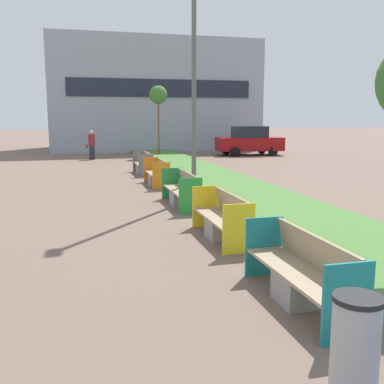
{
  "coord_description": "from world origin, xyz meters",
  "views": [
    {
      "loc": [
        -1.93,
        2.74,
        2.51
      ],
      "look_at": [
        0.9,
        13.6,
        0.6
      ],
      "focal_mm": 42.0,
      "sensor_mm": 36.0,
      "label": 1
    }
  ],
  "objects": [
    {
      "name": "pedestrian_walking",
      "position": [
        -0.99,
        29.44,
        0.85
      ],
      "size": [
        0.53,
        0.24,
        1.68
      ],
      "color": "#232633",
      "rests_on": "ground"
    },
    {
      "name": "bench_teal_frame",
      "position": [
        0.94,
        7.95,
        0.37
      ],
      "size": [
        0.65,
        2.32,
        0.94
      ],
      "color": "gray",
      "rests_on": "ground"
    },
    {
      "name": "bench_yellow_frame",
      "position": [
        0.94,
        11.29,
        0.37
      ],
      "size": [
        0.65,
        2.19,
        0.94
      ],
      "color": "gray",
      "rests_on": "ground"
    },
    {
      "name": "bench_orange_frame",
      "position": [
        0.94,
        18.76,
        0.37
      ],
      "size": [
        0.65,
        2.0,
        0.94
      ],
      "color": "gray",
      "rests_on": "ground"
    },
    {
      "name": "planter_grass_strip",
      "position": [
        3.2,
        12.0,
        0.09
      ],
      "size": [
        2.8,
        120.0,
        0.18
      ],
      "color": "#4C7A38",
      "rests_on": "ground"
    },
    {
      "name": "parked_car_distant",
      "position": [
        8.98,
        29.94,
        0.91
      ],
      "size": [
        4.35,
        2.15,
        1.86
      ],
      "rotation": [
        0.0,
        0.0,
        -0.1
      ],
      "color": "maroon",
      "rests_on": "ground"
    },
    {
      "name": "litter_bin",
      "position": [
        0.39,
        5.93,
        0.49
      ],
      "size": [
        0.44,
        0.44,
        0.97
      ],
      "color": "#9EA0A5",
      "rests_on": "ground"
    },
    {
      "name": "sapling_tree_far",
      "position": [
        3.1,
        30.19,
        3.72
      ],
      "size": [
        1.1,
        1.1,
        4.32
      ],
      "color": "brown",
      "rests_on": "ground"
    },
    {
      "name": "bench_grey_frame",
      "position": [
        0.94,
        22.16,
        0.36
      ],
      "size": [
        0.65,
        1.91,
        0.94
      ],
      "color": "gray",
      "rests_on": "ground"
    },
    {
      "name": "bench_green_frame",
      "position": [
        0.94,
        14.9,
        0.38
      ],
      "size": [
        0.65,
        2.35,
        0.94
      ],
      "color": "gray",
      "rests_on": "ground"
    },
    {
      "name": "street_lamp_post",
      "position": [
        1.55,
        15.87,
        4.89
      ],
      "size": [
        0.24,
        0.44,
        8.99
      ],
      "color": "#56595B",
      "rests_on": "ground"
    },
    {
      "name": "building_backdrop",
      "position": [
        4.0,
        37.75,
        3.99
      ],
      "size": [
        15.14,
        7.97,
        7.98
      ],
      "color": "#939EAD",
      "rests_on": "ground"
    }
  ]
}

